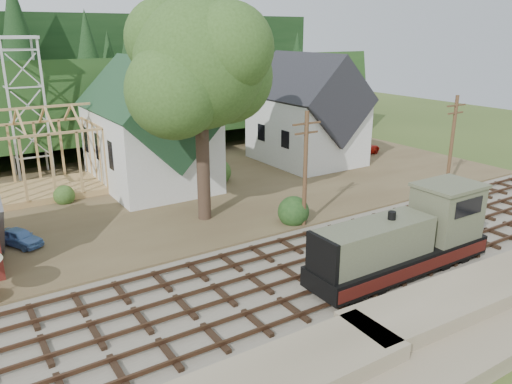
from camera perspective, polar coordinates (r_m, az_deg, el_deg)
ground at (r=26.48m, az=0.33°, el=-10.93°), size 140.00×140.00×0.00m
embankment at (r=21.06m, az=13.92°, el=-20.03°), size 64.00×5.00×1.60m
railroad_bed at (r=26.44m, az=0.33°, el=-10.77°), size 64.00×11.00×0.16m
village_flat at (r=41.47m, az=-13.39°, el=-0.32°), size 64.00×26.00×0.30m
hillside at (r=64.00m, az=-20.79°, el=5.22°), size 70.00×28.96×12.74m
ridge at (r=79.48m, az=-23.38°, el=7.19°), size 80.00×20.00×12.00m
church at (r=42.45m, az=-12.11°, el=7.21°), size 8.40×15.17×13.00m
farmhouse at (r=49.81m, az=5.80°, el=8.68°), size 8.40×10.80×10.60m
timber_frame at (r=43.01m, az=-23.07°, el=3.69°), size 8.20×6.20×6.99m
lattice_tower at (r=47.96m, az=-25.43°, el=12.96°), size 3.20×3.20×12.12m
big_tree at (r=33.13m, az=-6.22°, el=13.38°), size 10.90×8.40×14.70m
telegraph_pole_near at (r=32.66m, az=5.66°, el=2.69°), size 2.20×0.28×8.00m
telegraph_pole_far at (r=43.39m, az=21.48°, el=5.33°), size 2.20×0.28×8.00m
locomotive at (r=28.23m, az=16.88°, el=-5.29°), size 11.27×2.82×4.53m
car_blue at (r=33.64m, az=-25.39°, el=-4.69°), size 2.64×3.37×1.08m
car_red at (r=54.15m, az=11.85°, el=4.93°), size 5.05×2.85×1.33m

